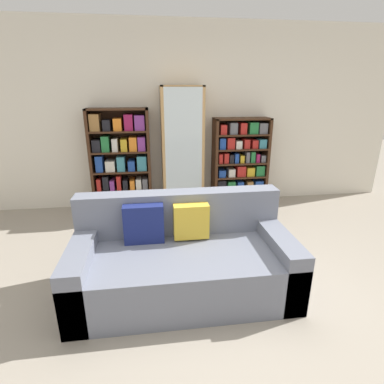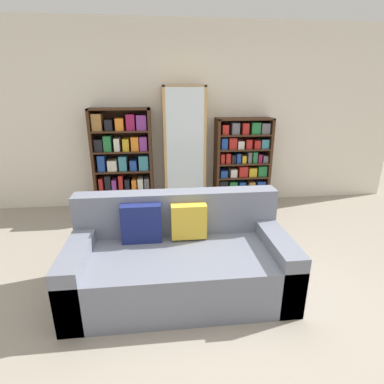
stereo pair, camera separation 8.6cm
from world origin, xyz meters
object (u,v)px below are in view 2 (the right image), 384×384
couch (180,260)px  bookshelf_right (242,163)px  bookshelf_left (123,161)px  display_cabinet (184,149)px  wine_bottle (222,209)px

couch → bookshelf_right: bearing=61.5°
couch → bookshelf_left: (-0.69, 2.09, 0.45)m
bookshelf_left → bookshelf_right: 1.83m
bookshelf_left → bookshelf_right: size_ratio=1.11×
couch → bookshelf_left: 2.24m
display_cabinet → wine_bottle: 1.07m
bookshelf_left → bookshelf_right: (1.83, -0.00, -0.08)m
bookshelf_right → wine_bottle: 0.89m
couch → wine_bottle: (0.70, 1.49, -0.14)m
couch → wine_bottle: size_ratio=4.94×
wine_bottle → couch: bearing=-115.2°
display_cabinet → bookshelf_left: bearing=179.0°
bookshelf_left → wine_bottle: bearing=-23.0°
display_cabinet → couch: bearing=-96.2°
couch → bookshelf_right: size_ratio=1.42×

